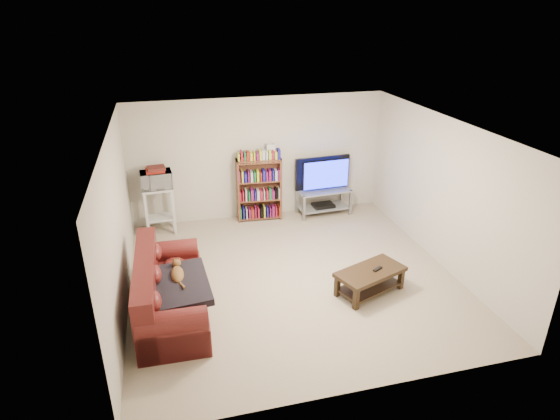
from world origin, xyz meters
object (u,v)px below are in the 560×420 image
object	(u,v)px
sofa	(166,295)
coffee_table	(370,277)
tv_stand	(324,198)
bookshelf	(259,188)

from	to	relation	value
sofa	coffee_table	world-z (taller)	sofa
tv_stand	coffee_table	bearing A→B (deg)	-98.91
sofa	bookshelf	xyz separation A→B (m)	(1.90, 2.79, 0.34)
coffee_table	bookshelf	size ratio (longest dim) A/B	0.92
sofa	tv_stand	distance (m)	4.20
coffee_table	tv_stand	distance (m)	2.90
coffee_table	bookshelf	world-z (taller)	bookshelf
sofa	bookshelf	world-z (taller)	bookshelf
sofa	tv_stand	bearing A→B (deg)	41.14
sofa	tv_stand	xyz separation A→B (m)	(3.22, 2.70, 0.05)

